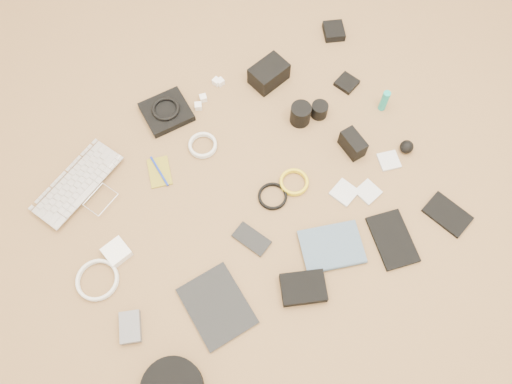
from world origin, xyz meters
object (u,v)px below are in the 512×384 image
dslr_camera (269,74)px  phone (252,239)px  laptop (88,191)px  paperback (338,269)px  tablet (217,306)px

dslr_camera → phone: (-0.41, -0.55, -0.04)m
laptop → phone: laptop is taller
laptop → paperback: 0.93m
tablet → paperback: paperback is taller
laptop → dslr_camera: bearing=-17.6°
dslr_camera → phone: dslr_camera is taller
paperback → dslr_camera: bearing=4.4°
dslr_camera → tablet: (-0.63, -0.69, -0.04)m
laptop → dslr_camera: (0.83, 0.09, 0.03)m
laptop → paperback: laptop is taller
tablet → phone: (0.22, 0.14, -0.00)m
paperback → phone: bearing=58.2°
dslr_camera → laptop: bearing=175.0°
laptop → tablet: (0.20, -0.60, -0.01)m
phone → tablet: bearing=-169.4°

